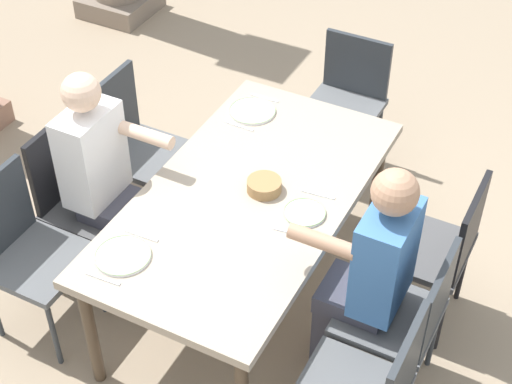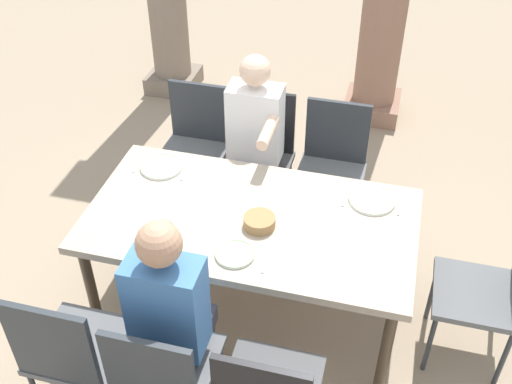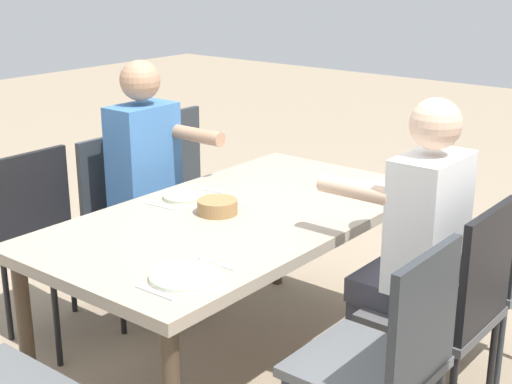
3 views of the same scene
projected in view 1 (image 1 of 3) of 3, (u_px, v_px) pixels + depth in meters
The scene contains 20 objects.
ground_plane at pixel (248, 295), 4.34m from camera, with size 16.00×16.00×0.00m, color gray.
dining_table at pixel (248, 204), 3.90m from camera, with size 1.78×0.96×0.73m.
chair_west_north at pixel (24, 246), 3.88m from camera, with size 0.44×0.44×0.91m.
chair_mid_north at pixel (80, 192), 4.19m from camera, with size 0.44×0.44×0.92m.
chair_mid_south at pixel (406, 314), 3.57m from camera, with size 0.44×0.44×0.88m.
chair_east_north at pixel (134, 141), 4.52m from camera, with size 0.44×0.44×0.91m.
chair_east_south at pixel (440, 245), 3.90m from camera, with size 0.44×0.44×0.89m.
chair_head_east at pixel (347, 97), 4.88m from camera, with size 0.44×0.44×0.86m.
diner_woman_green at pixel (368, 274), 3.52m from camera, with size 0.35×0.49×1.29m.
diner_man_white at pixel (106, 179), 4.02m from camera, with size 0.35×0.49×1.28m.
plate_0 at pixel (123, 255), 3.54m from camera, with size 0.25×0.25×0.02m.
fork_0 at pixel (103, 279), 3.44m from camera, with size 0.02×0.17×0.01m, color silver.
spoon_0 at pixel (142, 236), 3.64m from camera, with size 0.02×0.17×0.01m, color silver.
plate_1 at pixel (305, 212), 3.75m from camera, with size 0.20×0.20×0.02m.
fork_1 at pixel (291, 232), 3.66m from camera, with size 0.02×0.17×0.01m, color silver.
spoon_1 at pixel (318, 194), 3.86m from camera, with size 0.02×0.17×0.01m, color silver.
plate_2 at pixel (252, 111), 4.37m from camera, with size 0.26×0.26×0.02m.
fork_2 at pixel (239, 126), 4.28m from camera, with size 0.02×0.17×0.01m, color silver.
spoon_2 at pixel (265, 98), 4.48m from camera, with size 0.02×0.17×0.01m, color silver.
bread_basket at pixel (264, 186), 3.86m from camera, with size 0.17×0.17×0.06m, color #9E7547.
Camera 1 is at (-2.56, -1.37, 3.28)m, focal length 55.92 mm.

